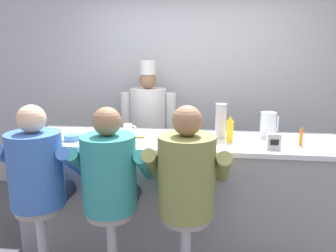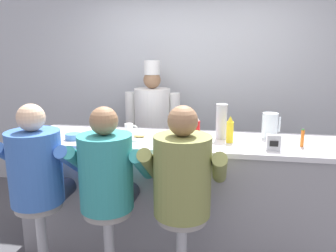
% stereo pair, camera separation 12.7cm
% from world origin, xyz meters
% --- Properties ---
extents(wall_back, '(10.00, 0.06, 2.70)m').
position_xyz_m(wall_back, '(0.00, 1.68, 1.35)').
color(wall_back, '#B2B7BC').
rests_on(wall_back, ground_plane).
extents(diner_counter, '(2.84, 0.75, 1.04)m').
position_xyz_m(diner_counter, '(0.00, 0.37, 0.52)').
color(diner_counter, gray).
rests_on(diner_counter, ground_plane).
extents(ketchup_bottle_red, '(0.06, 0.06, 0.24)m').
position_xyz_m(ketchup_bottle_red, '(0.14, 0.29, 1.15)').
color(ketchup_bottle_red, red).
rests_on(ketchup_bottle_red, diner_counter).
extents(mustard_bottle_yellow, '(0.06, 0.06, 0.23)m').
position_xyz_m(mustard_bottle_yellow, '(0.42, 0.32, 1.15)').
color(mustard_bottle_yellow, yellow).
rests_on(mustard_bottle_yellow, diner_counter).
extents(hot_sauce_bottle_orange, '(0.03, 0.03, 0.15)m').
position_xyz_m(hot_sauce_bottle_orange, '(1.00, 0.29, 1.11)').
color(hot_sauce_bottle_orange, orange).
rests_on(hot_sauce_bottle_orange, diner_counter).
extents(water_pitcher_clear, '(0.16, 0.14, 0.22)m').
position_xyz_m(water_pitcher_clear, '(0.77, 0.55, 1.15)').
color(water_pitcher_clear, silver).
rests_on(water_pitcher_clear, diner_counter).
extents(breakfast_plate, '(0.23, 0.23, 0.05)m').
position_xyz_m(breakfast_plate, '(-0.36, 0.30, 1.06)').
color(breakfast_plate, white).
rests_on(breakfast_plate, diner_counter).
extents(cereal_bowl, '(0.14, 0.14, 0.05)m').
position_xyz_m(cereal_bowl, '(-0.93, 0.20, 1.07)').
color(cereal_bowl, '#4C7FB7').
rests_on(cereal_bowl, diner_counter).
extents(coffee_mug_white, '(0.12, 0.08, 0.10)m').
position_xyz_m(coffee_mug_white, '(-0.50, 0.47, 1.09)').
color(coffee_mug_white, white).
rests_on(coffee_mug_white, diner_counter).
extents(cup_stack_steel, '(0.10, 0.10, 0.31)m').
position_xyz_m(cup_stack_steel, '(0.35, 0.44, 1.20)').
color(cup_stack_steel, '#B7BABF').
rests_on(cup_stack_steel, diner_counter).
extents(napkin_dispenser_chrome, '(0.11, 0.06, 0.12)m').
position_xyz_m(napkin_dispenser_chrome, '(0.75, 0.15, 1.10)').
color(napkin_dispenser_chrome, silver).
rests_on(napkin_dispenser_chrome, diner_counter).
extents(diner_seated_blue, '(0.60, 0.59, 1.43)m').
position_xyz_m(diner_seated_blue, '(-1.01, -0.25, 0.89)').
color(diner_seated_blue, '#B2B5BA').
rests_on(diner_seated_blue, ground_plane).
extents(diner_seated_teal, '(0.59, 0.59, 1.42)m').
position_xyz_m(diner_seated_teal, '(-0.46, -0.25, 0.89)').
color(diner_seated_teal, '#B2B5BA').
rests_on(diner_seated_teal, ground_plane).
extents(diner_seated_olive, '(0.61, 0.60, 1.45)m').
position_xyz_m(diner_seated_olive, '(0.10, -0.25, 0.90)').
color(diner_seated_olive, '#B2B5BA').
rests_on(diner_seated_olive, ground_plane).
extents(cook_in_whites_near, '(0.66, 0.43, 1.70)m').
position_xyz_m(cook_in_whites_near, '(-0.48, 1.36, 0.94)').
color(cook_in_whites_near, '#232328').
rests_on(cook_in_whites_near, ground_plane).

